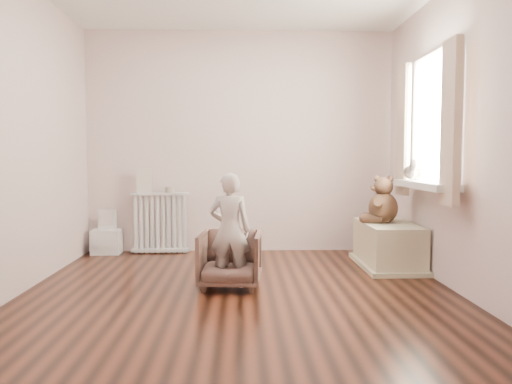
{
  "coord_description": "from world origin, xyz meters",
  "views": [
    {
      "loc": [
        0.01,
        -4.14,
        1.12
      ],
      "look_at": [
        0.15,
        0.45,
        0.8
      ],
      "focal_mm": 35.0,
      "sensor_mm": 36.0,
      "label": 1
    }
  ],
  "objects_px": {
    "radiator": "(160,220)",
    "toy_bench": "(388,247)",
    "child": "(230,230)",
    "teddy_bear": "(383,201)",
    "armchair": "(230,259)",
    "toy_vanity": "(106,230)",
    "plush_cat": "(412,170)"
  },
  "relations": [
    {
      "from": "plush_cat",
      "to": "toy_vanity",
      "type": "bearing_deg",
      "value": 158.42
    },
    {
      "from": "toy_bench",
      "to": "radiator",
      "type": "bearing_deg",
      "value": 161.91
    },
    {
      "from": "radiator",
      "to": "armchair",
      "type": "height_order",
      "value": "radiator"
    },
    {
      "from": "armchair",
      "to": "plush_cat",
      "type": "height_order",
      "value": "plush_cat"
    },
    {
      "from": "child",
      "to": "teddy_bear",
      "type": "bearing_deg",
      "value": -146.23
    },
    {
      "from": "teddy_bear",
      "to": "plush_cat",
      "type": "bearing_deg",
      "value": -39.32
    },
    {
      "from": "toy_bench",
      "to": "plush_cat",
      "type": "distance_m",
      "value": 0.85
    },
    {
      "from": "radiator",
      "to": "child",
      "type": "bearing_deg",
      "value": -62.33
    },
    {
      "from": "radiator",
      "to": "toy_bench",
      "type": "distance_m",
      "value": 2.59
    },
    {
      "from": "child",
      "to": "toy_bench",
      "type": "height_order",
      "value": "child"
    },
    {
      "from": "toy_vanity",
      "to": "child",
      "type": "bearing_deg",
      "value": -47.24
    },
    {
      "from": "plush_cat",
      "to": "child",
      "type": "bearing_deg",
      "value": -166.15
    },
    {
      "from": "toy_vanity",
      "to": "toy_bench",
      "type": "distance_m",
      "value": 3.17
    },
    {
      "from": "child",
      "to": "plush_cat",
      "type": "bearing_deg",
      "value": -157.12
    },
    {
      "from": "teddy_bear",
      "to": "radiator",
      "type": "bearing_deg",
      "value": 179.91
    },
    {
      "from": "radiator",
      "to": "toy_bench",
      "type": "height_order",
      "value": "radiator"
    },
    {
      "from": "toy_vanity",
      "to": "teddy_bear",
      "type": "xyz_separation_m",
      "value": [
        3.02,
        -0.74,
        0.4
      ]
    },
    {
      "from": "toy_vanity",
      "to": "armchair",
      "type": "height_order",
      "value": "toy_vanity"
    },
    {
      "from": "toy_vanity",
      "to": "teddy_bear",
      "type": "bearing_deg",
      "value": -13.76
    },
    {
      "from": "child",
      "to": "teddy_bear",
      "type": "distance_m",
      "value": 1.78
    },
    {
      "from": "radiator",
      "to": "plush_cat",
      "type": "bearing_deg",
      "value": -22.26
    },
    {
      "from": "child",
      "to": "plush_cat",
      "type": "height_order",
      "value": "plush_cat"
    },
    {
      "from": "radiator",
      "to": "armchair",
      "type": "distance_m",
      "value": 1.79
    },
    {
      "from": "radiator",
      "to": "teddy_bear",
      "type": "xyz_separation_m",
      "value": [
        2.4,
        -0.77,
        0.28
      ]
    },
    {
      "from": "toy_bench",
      "to": "teddy_bear",
      "type": "height_order",
      "value": "teddy_bear"
    },
    {
      "from": "toy_bench",
      "to": "teddy_bear",
      "type": "distance_m",
      "value": 0.47
    },
    {
      "from": "teddy_bear",
      "to": "toy_vanity",
      "type": "bearing_deg",
      "value": -176.08
    },
    {
      "from": "child",
      "to": "radiator",
      "type": "bearing_deg",
      "value": -57.07
    },
    {
      "from": "toy_vanity",
      "to": "teddy_bear",
      "type": "distance_m",
      "value": 3.14
    },
    {
      "from": "radiator",
      "to": "plush_cat",
      "type": "distance_m",
      "value": 2.87
    },
    {
      "from": "armchair",
      "to": "toy_bench",
      "type": "bearing_deg",
      "value": 30.73
    },
    {
      "from": "child",
      "to": "armchair",
      "type": "bearing_deg",
      "value": -84.74
    }
  ]
}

